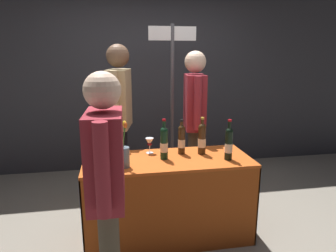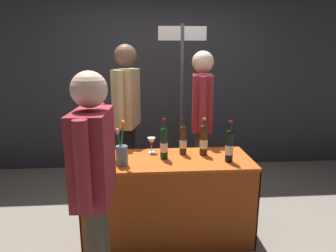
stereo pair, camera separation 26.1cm
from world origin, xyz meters
name	(u,v)px [view 1 (the left image)]	position (x,y,z in m)	size (l,w,h in m)	color
ground_plane	(168,234)	(0.00, 0.00, 0.00)	(12.00, 12.00, 0.00)	gray
back_partition	(145,77)	(0.00, 1.92, 1.35)	(7.05, 0.12, 2.70)	#2D2D33
tasting_table	(168,184)	(0.00, 0.00, 0.51)	(1.49, 0.61, 0.76)	#B74C19
featured_wine_bottle	(202,138)	(0.33, 0.08, 0.91)	(0.07, 0.07, 0.35)	#38230F
display_bottle_0	(110,148)	(-0.50, -0.02, 0.90)	(0.08, 0.08, 0.31)	black
display_bottle_1	(229,143)	(0.52, -0.12, 0.91)	(0.07, 0.07, 0.36)	black
display_bottle_2	(164,142)	(-0.04, 0.00, 0.92)	(0.07, 0.07, 0.36)	black
display_bottle_3	(182,139)	(0.15, 0.11, 0.91)	(0.07, 0.07, 0.33)	#38230F
wine_glass_near_vendor	(149,142)	(-0.14, 0.19, 0.87)	(0.08, 0.08, 0.15)	silver
wine_glass_mid	(96,159)	(-0.61, -0.19, 0.86)	(0.07, 0.07, 0.14)	silver
flower_vase	(124,154)	(-0.40, -0.14, 0.87)	(0.10, 0.10, 0.39)	slate
vendor_presenter	(194,113)	(0.43, 0.71, 1.03)	(0.26, 0.58, 1.71)	#4C4233
vendor_assistant	(120,110)	(-0.40, 0.77, 1.08)	(0.29, 0.60, 1.78)	black
taster_foreground_right	(106,177)	(-0.52, -0.77, 0.94)	(0.23, 0.60, 1.58)	#4C4233
booth_signpost	(172,89)	(0.25, 1.11, 1.26)	(0.57, 0.04, 2.02)	#47474C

